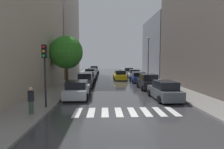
# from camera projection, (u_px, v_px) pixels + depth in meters

# --- Properties ---
(ground_plane) EXTENTS (28.00, 72.00, 0.04)m
(ground_plane) POSITION_uv_depth(u_px,v_px,m) (112.00, 78.00, 34.64)
(ground_plane) COLOR #353538
(sidewalk_left) EXTENTS (3.00, 72.00, 0.15)m
(sidewalk_left) POSITION_uv_depth(u_px,v_px,m) (77.00, 77.00, 34.37)
(sidewalk_left) COLOR gray
(sidewalk_left) RESTS_ON ground
(sidewalk_right) EXTENTS (3.00, 72.00, 0.15)m
(sidewalk_right) POSITION_uv_depth(u_px,v_px,m) (146.00, 77.00, 34.90)
(sidewalk_right) COLOR gray
(sidewalk_right) RESTS_ON ground
(crosswalk_stripes) EXTENTS (6.75, 2.20, 0.01)m
(crosswalk_stripes) POSITION_uv_depth(u_px,v_px,m) (126.00, 112.00, 12.05)
(crosswalk_stripes) COLOR silver
(crosswalk_stripes) RESTS_ON ground
(building_left_near) EXTENTS (6.00, 21.40, 12.38)m
(building_left_near) POSITION_uv_depth(u_px,v_px,m) (10.00, 33.00, 18.68)
(building_left_near) COLOR #B2A38C
(building_left_near) RESTS_ON ground
(building_left_mid) EXTENTS (6.00, 17.89, 20.13)m
(building_left_mid) POSITION_uv_depth(u_px,v_px,m) (59.00, 28.00, 38.85)
(building_left_mid) COLOR #9E9384
(building_left_mid) RESTS_ON ground
(building_right_mid) EXTENTS (6.00, 14.15, 11.85)m
(building_right_mid) POSITION_uv_depth(u_px,v_px,m) (164.00, 48.00, 38.16)
(building_right_mid) COLOR slate
(building_right_mid) RESTS_ON ground
(parked_car_left_nearest) EXTENTS (2.19, 4.58, 1.54)m
(parked_car_left_nearest) POSITION_uv_depth(u_px,v_px,m) (77.00, 90.00, 16.59)
(parked_car_left_nearest) COLOR #B2B7BF
(parked_car_left_nearest) RESTS_ON ground
(parked_car_left_second) EXTENTS (2.10, 4.66, 1.76)m
(parked_car_left_second) POSITION_uv_depth(u_px,v_px,m) (85.00, 80.00, 23.24)
(parked_car_left_second) COLOR #474C51
(parked_car_left_second) RESTS_ON ground
(parked_car_left_third) EXTENTS (2.07, 4.69, 1.56)m
(parked_car_left_third) POSITION_uv_depth(u_px,v_px,m) (89.00, 77.00, 28.47)
(parked_car_left_third) COLOR #474C51
(parked_car_left_third) RESTS_ON ground
(parked_car_left_fourth) EXTENTS (2.27, 4.46, 1.74)m
(parked_car_left_fourth) POSITION_uv_depth(u_px,v_px,m) (91.00, 74.00, 33.96)
(parked_car_left_fourth) COLOR #B2B7BF
(parked_car_left_fourth) RESTS_ON ground
(parked_car_left_fifth) EXTENTS (2.19, 4.32, 1.64)m
(parked_car_left_fifth) POSITION_uv_depth(u_px,v_px,m) (92.00, 72.00, 39.60)
(parked_car_left_fifth) COLOR navy
(parked_car_left_fifth) RESTS_ON ground
(parked_car_left_sixth) EXTENTS (2.22, 4.31, 1.82)m
(parked_car_left_sixth) POSITION_uv_depth(u_px,v_px,m) (94.00, 70.00, 46.12)
(parked_car_left_sixth) COLOR silver
(parked_car_left_sixth) RESTS_ON ground
(parked_car_right_nearest) EXTENTS (2.12, 4.46, 1.62)m
(parked_car_right_nearest) POSITION_uv_depth(u_px,v_px,m) (164.00, 91.00, 15.77)
(parked_car_right_nearest) COLOR #474C51
(parked_car_right_nearest) RESTS_ON ground
(parked_car_right_second) EXTENTS (2.17, 4.12, 1.76)m
(parked_car_right_second) POSITION_uv_depth(u_px,v_px,m) (148.00, 82.00, 21.44)
(parked_car_right_second) COLOR black
(parked_car_right_second) RESTS_ON ground
(parked_car_right_third) EXTENTS (2.22, 4.30, 1.57)m
(parked_car_right_third) POSITION_uv_depth(u_px,v_px,m) (138.00, 77.00, 27.89)
(parked_car_right_third) COLOR navy
(parked_car_right_third) RESTS_ON ground
(parked_car_right_fourth) EXTENTS (2.20, 4.11, 1.65)m
(parked_car_right_fourth) POSITION_uv_depth(u_px,v_px,m) (134.00, 74.00, 33.22)
(parked_car_right_fourth) COLOR silver
(parked_car_right_fourth) RESTS_ON ground
(parked_car_right_fifth) EXTENTS (2.25, 4.22, 1.69)m
(parked_car_right_fifth) POSITION_uv_depth(u_px,v_px,m) (128.00, 72.00, 38.90)
(parked_car_right_fifth) COLOR #B2B7BF
(parked_car_right_fifth) RESTS_ON ground
(taxi_midroad) EXTENTS (2.17, 4.59, 1.81)m
(taxi_midroad) POSITION_uv_depth(u_px,v_px,m) (120.00, 75.00, 31.01)
(taxi_midroad) COLOR yellow
(taxi_midroad) RESTS_ON ground
(pedestrian_foreground) EXTENTS (0.36, 0.36, 1.64)m
(pedestrian_foreground) POSITION_uv_depth(u_px,v_px,m) (31.00, 100.00, 11.08)
(pedestrian_foreground) COLOR #38513D
(pedestrian_foreground) RESTS_ON sidewalk_left
(street_tree_left) EXTENTS (4.18, 4.18, 6.31)m
(street_tree_left) POSITION_uv_depth(u_px,v_px,m) (66.00, 52.00, 23.19)
(street_tree_left) COLOR #513823
(street_tree_left) RESTS_ON sidewalk_left
(traffic_light_left_corner) EXTENTS (0.30, 0.42, 4.30)m
(traffic_light_left_corner) POSITION_uv_depth(u_px,v_px,m) (45.00, 62.00, 12.44)
(traffic_light_left_corner) COLOR black
(traffic_light_left_corner) RESTS_ON sidewalk_left
(lamp_post_right) EXTENTS (0.60, 0.28, 6.73)m
(lamp_post_right) POSITION_uv_depth(u_px,v_px,m) (148.00, 56.00, 28.91)
(lamp_post_right) COLOR #595B60
(lamp_post_right) RESTS_ON sidewalk_right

